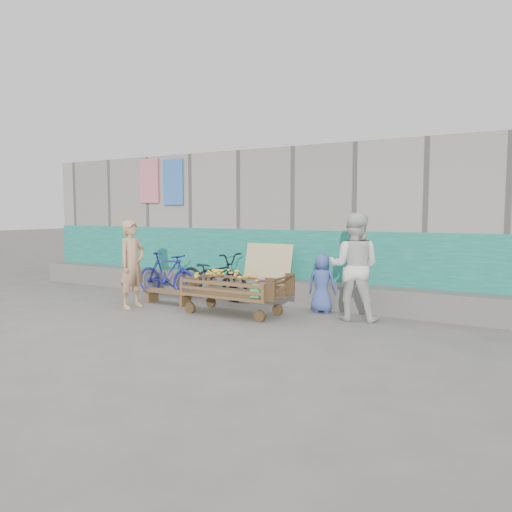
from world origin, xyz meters
The scene contains 9 objects.
ground centered at (0.00, 0.00, 0.00)m, with size 80.00×80.00×0.00m, color #5D5B55.
building_wall centered at (0.00, 4.05, 1.47)m, with size 12.00×3.50×3.00m.
banana_cart centered at (0.27, 1.00, 0.53)m, with size 1.82×0.83×0.78m.
bench centered at (-1.29, 1.18, 0.19)m, with size 1.02×0.31×0.26m.
vendor_man centered at (-1.60, 0.55, 0.80)m, with size 0.58×0.38×1.60m, color tan.
woman centered at (2.22, 1.62, 0.87)m, with size 0.84×0.66×1.73m, color silver.
child centered at (1.54, 1.92, 0.51)m, with size 0.50×0.33×1.02m, color #3E529B.
bicycle_dark centered at (-0.88, 2.05, 0.47)m, with size 0.63×1.79×0.94m, color black.
bicycle_blue centered at (-1.91, 1.85, 0.45)m, with size 0.43×1.51×0.91m, color navy.
Camera 1 is at (4.92, -6.05, 1.75)m, focal length 35.00 mm.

